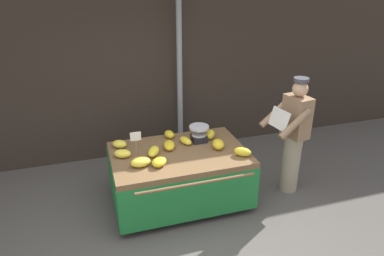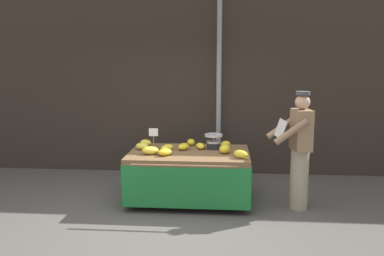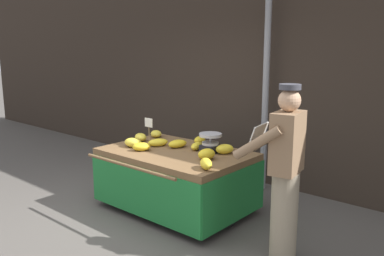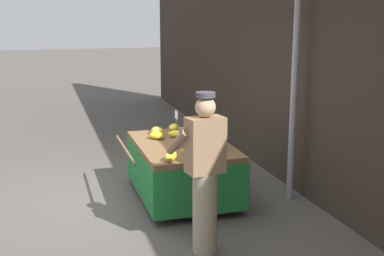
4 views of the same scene
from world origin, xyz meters
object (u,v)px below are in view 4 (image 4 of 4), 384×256
object	(u,v)px
street_pole	(295,78)
banana_bunch_10	(189,149)
banana_bunch_4	(201,142)
banana_cart	(182,157)
banana_bunch_2	(190,137)
banana_bunch_6	(216,137)
banana_bunch_7	(215,147)
banana_bunch_8	(177,134)
banana_bunch_3	(193,126)
banana_bunch_5	(157,131)
weighing_scale	(207,140)
banana_bunch_1	(157,135)
banana_bunch_0	(174,127)
vendor_person	(204,172)
banana_bunch_9	(171,156)
price_sign	(176,117)

from	to	relation	value
street_pole	banana_bunch_10	distance (m)	1.69
street_pole	banana_bunch_4	world-z (taller)	street_pole
banana_cart	banana_bunch_2	bearing A→B (deg)	125.80
banana_cart	banana_bunch_6	xyz separation A→B (m)	(-0.01, 0.48, 0.25)
banana_bunch_4	banana_bunch_7	size ratio (longest dim) A/B	1.05
banana_cart	banana_bunch_7	distance (m)	0.66
banana_bunch_8	banana_bunch_10	world-z (taller)	banana_bunch_10
banana_bunch_3	banana_bunch_5	distance (m)	0.63
banana_cart	weighing_scale	xyz separation A→B (m)	(0.36, 0.23, 0.31)
banana_bunch_1	banana_bunch_8	size ratio (longest dim) A/B	0.84
banana_bunch_0	banana_bunch_7	xyz separation A→B (m)	(1.28, 0.20, 0.01)
street_pole	banana_cart	size ratio (longest dim) A/B	1.81
banana_bunch_5	vendor_person	distance (m)	2.15
banana_bunch_7	banana_bunch_9	size ratio (longest dim) A/B	0.99
banana_bunch_1	banana_bunch_9	bearing A→B (deg)	-4.12
banana_bunch_2	banana_bunch_10	world-z (taller)	banana_bunch_10
banana_cart	banana_bunch_10	distance (m)	0.60
banana_bunch_4	banana_bunch_5	distance (m)	0.83
banana_bunch_2	banana_bunch_9	distance (m)	0.99
banana_bunch_1	banana_bunch_2	size ratio (longest dim) A/B	0.85
vendor_person	banana_bunch_6	bearing A→B (deg)	156.90
banana_bunch_2	banana_bunch_4	size ratio (longest dim) A/B	1.14
banana_bunch_1	banana_bunch_10	size ratio (longest dim) A/B	1.04
banana_bunch_6	banana_bunch_7	xyz separation A→B (m)	(0.55, -0.20, 0.01)
banana_bunch_6	weighing_scale	bearing A→B (deg)	-33.41
banana_bunch_5	banana_bunch_10	bearing A→B (deg)	8.42
banana_bunch_3	banana_bunch_6	xyz separation A→B (m)	(0.73, 0.10, 0.00)
vendor_person	banana_bunch_0	bearing A→B (deg)	172.94
street_pole	banana_bunch_9	world-z (taller)	street_pole
street_pole	weighing_scale	size ratio (longest dim) A/B	11.80
street_pole	banana_bunch_10	bearing A→B (deg)	-85.20
banana_bunch_2	banana_bunch_3	size ratio (longest dim) A/B	1.28
vendor_person	price_sign	bearing A→B (deg)	172.71
banana_bunch_3	vendor_person	bearing A→B (deg)	-14.08
banana_bunch_2	banana_bunch_7	distance (m)	0.66
banana_bunch_7	banana_bunch_3	bearing A→B (deg)	175.63
banana_bunch_5	banana_bunch_9	size ratio (longest dim) A/B	1.11
weighing_scale	price_sign	bearing A→B (deg)	-169.65
street_pole	banana_bunch_4	distance (m)	1.48
banana_bunch_5	banana_bunch_10	xyz separation A→B (m)	(1.09, 0.16, 0.00)
banana_bunch_4	banana_bunch_6	size ratio (longest dim) A/B	1.15
banana_bunch_6	banana_bunch_4	bearing A→B (deg)	-57.42
banana_bunch_0	banana_bunch_2	bearing A→B (deg)	5.07
banana_bunch_8	banana_bunch_9	bearing A→B (deg)	-18.79
banana_bunch_2	banana_bunch_5	size ratio (longest dim) A/B	1.05
banana_bunch_8	vendor_person	distance (m)	1.96
banana_bunch_8	weighing_scale	bearing A→B (deg)	16.80
weighing_scale	banana_bunch_5	xyz separation A→B (m)	(-0.91, -0.46, -0.06)
banana_bunch_2	banana_bunch_6	world-z (taller)	banana_bunch_6
weighing_scale	banana_bunch_1	distance (m)	0.86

